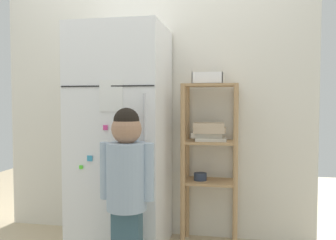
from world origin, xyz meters
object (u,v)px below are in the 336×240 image
object	(u,v)px
child_standing	(127,176)
pantry_shelf_unit	(209,147)
refrigerator	(121,138)
fruit_bin	(206,80)

from	to	relation	value
child_standing	pantry_shelf_unit	size ratio (longest dim) A/B	0.86
refrigerator	pantry_shelf_unit	world-z (taller)	refrigerator
refrigerator	child_standing	world-z (taller)	refrigerator
child_standing	fruit_bin	xyz separation A→B (m)	(0.44, 0.66, 0.63)
child_standing	pantry_shelf_unit	bearing A→B (deg)	54.08
refrigerator	pantry_shelf_unit	size ratio (longest dim) A/B	1.34
pantry_shelf_unit	fruit_bin	xyz separation A→B (m)	(-0.03, 0.02, 0.52)
refrigerator	fruit_bin	size ratio (longest dim) A/B	7.22
child_standing	pantry_shelf_unit	world-z (taller)	pantry_shelf_unit
refrigerator	child_standing	xyz separation A→B (m)	(0.19, -0.48, -0.19)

